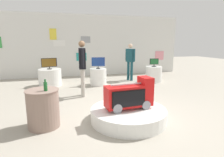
{
  "coord_description": "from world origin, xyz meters",
  "views": [
    {
      "loc": [
        -1.4,
        -4.2,
        1.73
      ],
      "look_at": [
        -0.11,
        0.41,
        0.78
      ],
      "focal_mm": 29.45,
      "sensor_mm": 36.0,
      "label": 1
    }
  ],
  "objects": [
    {
      "name": "display_pedestal_right_rear",
      "position": [
        -1.85,
        3.44,
        0.34
      ],
      "size": [
        0.89,
        0.89,
        0.67
      ],
      "primitive_type": "cylinder",
      "color": "white",
      "rests_on": "ground"
    },
    {
      "name": "ground_plane",
      "position": [
        0.0,
        0.0,
        0.0
      ],
      "size": [
        30.0,
        30.0,
        0.0
      ],
      "primitive_type": "plane",
      "color": "#A8A091"
    },
    {
      "name": "shopper_browsing_near_truck",
      "position": [
        -0.75,
        1.63,
        1.05
      ],
      "size": [
        0.22,
        0.56,
        1.78
      ],
      "color": "#B2ADA3",
      "rests_on": "ground"
    },
    {
      "name": "novelty_firetruck_tv",
      "position": [
        0.02,
        -0.58,
        0.57
      ],
      "size": [
        1.07,
        0.48,
        0.69
      ],
      "color": "gray",
      "rests_on": "main_display_pedestal"
    },
    {
      "name": "shopper_browsing_rear",
      "position": [
        1.63,
        3.6,
        0.97
      ],
      "size": [
        0.35,
        0.51,
        1.66
      ],
      "color": "#194751",
      "rests_on": "ground"
    },
    {
      "name": "tv_on_left_rear",
      "position": [
        2.54,
        3.02,
        0.86
      ],
      "size": [
        0.4,
        0.2,
        0.35
      ],
      "color": "black",
      "rests_on": "display_pedestal_left_rear"
    },
    {
      "name": "display_pedestal_left_rear",
      "position": [
        2.54,
        3.03,
        0.34
      ],
      "size": [
        0.71,
        0.71,
        0.67
      ],
      "primitive_type": "cylinder",
      "color": "white",
      "rests_on": "ground"
    },
    {
      "name": "tv_on_right_rear",
      "position": [
        -1.85,
        3.44,
        0.92
      ],
      "size": [
        0.59,
        0.2,
        0.44
      ],
      "color": "black",
      "rests_on": "display_pedestal_right_rear"
    },
    {
      "name": "back_wall_display",
      "position": [
        -0.0,
        5.37,
        1.55
      ],
      "size": [
        10.1,
        0.13,
        3.09
      ],
      "color": "silver",
      "rests_on": "ground"
    },
    {
      "name": "display_pedestal_center_rear",
      "position": [
        0.05,
        3.08,
        0.34
      ],
      "size": [
        0.68,
        0.68,
        0.67
      ],
      "primitive_type": "cylinder",
      "color": "white",
      "rests_on": "ground"
    },
    {
      "name": "main_display_pedestal",
      "position": [
        -0.01,
        -0.58,
        0.14
      ],
      "size": [
        1.67,
        1.67,
        0.29
      ],
      "primitive_type": "cylinder",
      "color": "white",
      "rests_on": "ground"
    },
    {
      "name": "tv_on_center_rear",
      "position": [
        0.05,
        3.07,
        0.94
      ],
      "size": [
        0.57,
        0.16,
        0.47
      ],
      "color": "black",
      "rests_on": "display_pedestal_center_rear"
    },
    {
      "name": "side_table_round",
      "position": [
        -1.8,
        -0.39,
        0.4
      ],
      "size": [
        0.66,
        0.66,
        0.79
      ],
      "color": "gray",
      "rests_on": "ground"
    },
    {
      "name": "bottle_on_side_table",
      "position": [
        -1.71,
        -0.49,
        0.89
      ],
      "size": [
        0.07,
        0.07,
        0.23
      ],
      "color": "#195926",
      "rests_on": "side_table_round"
    }
  ]
}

